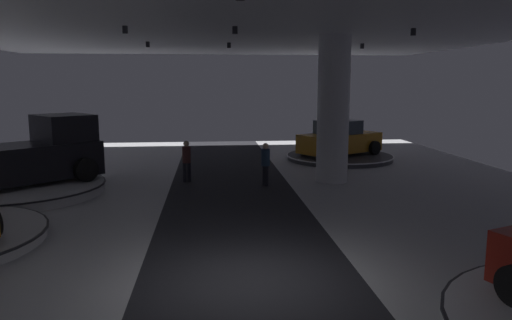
% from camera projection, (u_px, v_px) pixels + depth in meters
% --- Properties ---
extents(ground, '(24.00, 44.00, 0.06)m').
position_uv_depth(ground, '(251.00, 283.00, 9.17)').
color(ground, '#B2B2B7').
extents(column_right, '(1.21, 1.21, 5.50)m').
position_uv_depth(column_right, '(333.00, 110.00, 18.04)').
color(column_right, silver).
rests_on(column_right, ground).
extents(display_platform_deep_right, '(5.23, 5.23, 0.24)m').
position_uv_depth(display_platform_deep_right, '(339.00, 157.00, 23.59)').
color(display_platform_deep_right, '#333338').
rests_on(display_platform_deep_right, ground).
extents(display_car_deep_right, '(4.53, 3.73, 1.71)m').
position_uv_depth(display_car_deep_right, '(339.00, 139.00, 23.44)').
color(display_car_deep_right, '#B77519').
rests_on(display_car_deep_right, display_platform_deep_right).
extents(display_platform_far_left, '(5.68, 5.68, 0.34)m').
position_uv_depth(display_platform_far_left, '(19.00, 189.00, 16.26)').
color(display_platform_far_left, '#B7B7BC').
rests_on(display_platform_far_left, ground).
extents(pickup_truck_far_left, '(5.38, 5.07, 2.30)m').
position_uv_depth(pickup_truck_far_left, '(26.00, 156.00, 16.32)').
color(pickup_truck_far_left, black).
rests_on(pickup_truck_far_left, display_platform_far_left).
extents(visitor_walking_near, '(0.32, 0.32, 1.59)m').
position_uv_depth(visitor_walking_near, '(266.00, 162.00, 17.52)').
color(visitor_walking_near, black).
rests_on(visitor_walking_near, ground).
extents(visitor_walking_far, '(0.32, 0.32, 1.59)m').
position_uv_depth(visitor_walking_far, '(187.00, 159.00, 18.18)').
color(visitor_walking_far, black).
rests_on(visitor_walking_far, ground).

